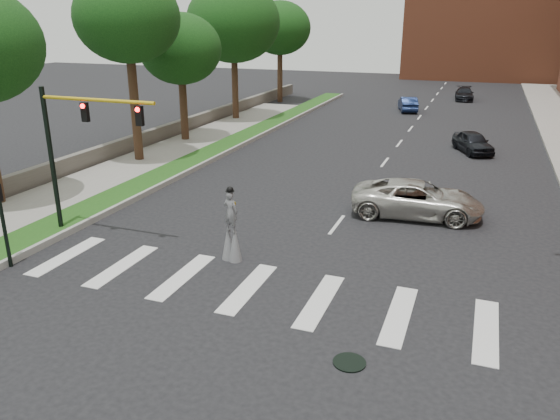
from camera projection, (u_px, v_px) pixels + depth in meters
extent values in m
plane|color=black|center=(272.00, 308.00, 17.43)|extent=(160.00, 160.00, 0.00)
cube|color=#1A4714|center=(224.00, 146.00, 38.85)|extent=(2.00, 60.00, 0.25)
cube|color=gray|center=(237.00, 147.00, 38.50)|extent=(0.20, 60.00, 0.28)
cube|color=gray|center=(99.00, 180.00, 31.02)|extent=(4.00, 60.00, 0.18)
cube|color=#59534C|center=(171.00, 130.00, 42.29)|extent=(0.50, 56.00, 1.10)
cylinder|color=black|center=(349.00, 362.00, 14.67)|extent=(0.90, 0.90, 0.04)
cube|color=#A05032|center=(499.00, 16.00, 81.37)|extent=(26.00, 14.00, 18.00)
cylinder|color=black|center=(52.00, 162.00, 22.68)|extent=(0.20, 0.20, 6.20)
cylinder|color=gold|center=(96.00, 100.00, 20.92)|extent=(5.20, 0.14, 0.14)
cube|color=black|center=(85.00, 112.00, 21.29)|extent=(0.28, 0.18, 0.75)
cylinder|color=#FF0C0C|center=(83.00, 106.00, 21.12)|extent=(0.18, 0.06, 0.18)
cube|color=black|center=(139.00, 116.00, 20.46)|extent=(0.28, 0.18, 0.75)
cylinder|color=#FF0C0C|center=(137.00, 110.00, 20.29)|extent=(0.18, 0.06, 0.18)
cylinder|color=black|center=(4.00, 229.00, 19.89)|extent=(0.14, 0.14, 3.00)
cylinder|color=#352115|center=(235.00, 247.00, 20.69)|extent=(0.07, 0.07, 1.13)
cylinder|color=#352115|center=(228.00, 245.00, 20.86)|extent=(0.07, 0.07, 1.13)
cone|color=#5B5B60|center=(235.00, 244.00, 20.65)|extent=(0.52, 0.52, 1.41)
cone|color=#5B5B60|center=(228.00, 242.00, 20.81)|extent=(0.52, 0.52, 1.41)
imported|color=#5B5B60|center=(231.00, 212.00, 20.32)|extent=(0.66, 0.51, 1.62)
sphere|color=black|center=(230.00, 190.00, 20.03)|extent=(0.26, 0.26, 0.26)
cylinder|color=black|center=(230.00, 191.00, 20.04)|extent=(0.34, 0.34, 0.02)
cube|color=gold|center=(233.00, 200.00, 20.28)|extent=(0.22, 0.05, 0.10)
imported|color=beige|center=(417.00, 199.00, 25.32)|extent=(6.21, 3.26, 1.67)
imported|color=black|center=(473.00, 142.00, 37.43)|extent=(3.29, 4.55, 1.44)
imported|color=#16244D|center=(408.00, 104.00, 54.10)|extent=(2.59, 4.61, 1.44)
imported|color=black|center=(464.00, 94.00, 61.53)|extent=(2.26, 4.85, 1.37)
cylinder|color=#352115|center=(135.00, 105.00, 34.08)|extent=(0.56, 0.56, 7.24)
ellipsoid|color=black|center=(127.00, 17.00, 32.35)|extent=(6.29, 6.29, 5.35)
cylinder|color=#352115|center=(184.00, 106.00, 40.25)|extent=(0.56, 0.56, 5.23)
ellipsoid|color=black|center=(180.00, 49.00, 38.89)|extent=(5.90, 5.90, 5.02)
cylinder|color=#352115|center=(235.00, 84.00, 48.70)|extent=(0.56, 0.56, 6.43)
ellipsoid|color=black|center=(233.00, 22.00, 46.96)|extent=(8.10, 8.10, 6.88)
cylinder|color=#352115|center=(280.00, 73.00, 59.47)|extent=(0.56, 0.56, 6.13)
ellipsoid|color=black|center=(280.00, 28.00, 57.90)|extent=(6.56, 6.56, 5.58)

